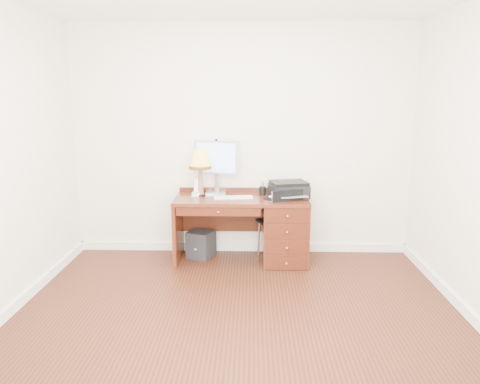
{
  "coord_description": "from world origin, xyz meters",
  "views": [
    {
      "loc": [
        0.12,
        -3.76,
        1.91
      ],
      "look_at": [
        -0.01,
        1.2,
        0.86
      ],
      "focal_mm": 35.0,
      "sensor_mm": 36.0,
      "label": 1
    }
  ],
  "objects_px": {
    "printer": "(289,190)",
    "phone": "(196,191)",
    "equipment_box": "(201,244)",
    "desk": "(269,226)",
    "leg_lamp": "(200,162)",
    "monitor": "(216,161)",
    "chair": "(280,218)"
  },
  "relations": [
    {
      "from": "printer",
      "to": "leg_lamp",
      "type": "xyz_separation_m",
      "value": [
        -1.01,
        0.06,
        0.3
      ]
    },
    {
      "from": "leg_lamp",
      "to": "chair",
      "type": "bearing_deg",
      "value": -9.03
    },
    {
      "from": "printer",
      "to": "phone",
      "type": "bearing_deg",
      "value": 163.53
    },
    {
      "from": "phone",
      "to": "leg_lamp",
      "type": "bearing_deg",
      "value": 6.06
    },
    {
      "from": "printer",
      "to": "chair",
      "type": "bearing_deg",
      "value": -153.15
    },
    {
      "from": "phone",
      "to": "equipment_box",
      "type": "distance_m",
      "value": 0.65
    },
    {
      "from": "printer",
      "to": "leg_lamp",
      "type": "height_order",
      "value": "leg_lamp"
    },
    {
      "from": "monitor",
      "to": "equipment_box",
      "type": "distance_m",
      "value": 1.0
    },
    {
      "from": "desk",
      "to": "leg_lamp",
      "type": "height_order",
      "value": "leg_lamp"
    },
    {
      "from": "printer",
      "to": "leg_lamp",
      "type": "relative_size",
      "value": 0.9
    },
    {
      "from": "printer",
      "to": "leg_lamp",
      "type": "distance_m",
      "value": 1.05
    },
    {
      "from": "monitor",
      "to": "chair",
      "type": "bearing_deg",
      "value": -2.72
    },
    {
      "from": "printer",
      "to": "leg_lamp",
      "type": "bearing_deg",
      "value": 163.3
    },
    {
      "from": "desk",
      "to": "chair",
      "type": "height_order",
      "value": "chair"
    },
    {
      "from": "leg_lamp",
      "to": "monitor",
      "type": "bearing_deg",
      "value": 42.81
    },
    {
      "from": "chair",
      "to": "equipment_box",
      "type": "distance_m",
      "value": 1.0
    },
    {
      "from": "desk",
      "to": "equipment_box",
      "type": "height_order",
      "value": "desk"
    },
    {
      "from": "leg_lamp",
      "to": "chair",
      "type": "relative_size",
      "value": 0.61
    },
    {
      "from": "desk",
      "to": "printer",
      "type": "xyz_separation_m",
      "value": [
        0.21,
        0.02,
        0.43
      ]
    },
    {
      "from": "monitor",
      "to": "equipment_box",
      "type": "relative_size",
      "value": 1.95
    },
    {
      "from": "phone",
      "to": "equipment_box",
      "type": "relative_size",
      "value": 0.63
    },
    {
      "from": "monitor",
      "to": "phone",
      "type": "xyz_separation_m",
      "value": [
        -0.21,
        -0.15,
        -0.33
      ]
    },
    {
      "from": "printer",
      "to": "chair",
      "type": "relative_size",
      "value": 0.54
    },
    {
      "from": "printer",
      "to": "chair",
      "type": "height_order",
      "value": "printer"
    },
    {
      "from": "desk",
      "to": "leg_lamp",
      "type": "bearing_deg",
      "value": 174.49
    },
    {
      "from": "desk",
      "to": "leg_lamp",
      "type": "distance_m",
      "value": 1.08
    },
    {
      "from": "printer",
      "to": "phone",
      "type": "distance_m",
      "value": 1.06
    },
    {
      "from": "monitor",
      "to": "printer",
      "type": "distance_m",
      "value": 0.92
    },
    {
      "from": "desk",
      "to": "monitor",
      "type": "xyz_separation_m",
      "value": [
        -0.63,
        0.23,
        0.72
      ]
    },
    {
      "from": "printer",
      "to": "equipment_box",
      "type": "distance_m",
      "value": 1.22
    },
    {
      "from": "leg_lamp",
      "to": "equipment_box",
      "type": "height_order",
      "value": "leg_lamp"
    },
    {
      "from": "equipment_box",
      "to": "desk",
      "type": "bearing_deg",
      "value": 15.9
    }
  ]
}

